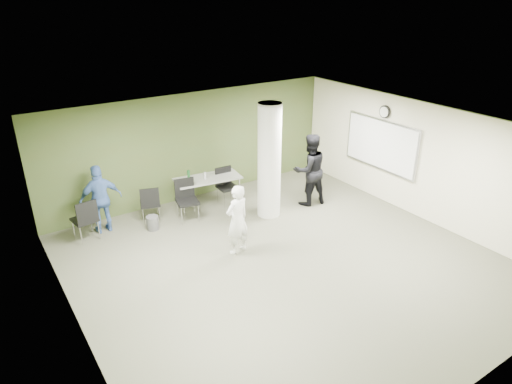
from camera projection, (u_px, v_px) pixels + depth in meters
floor at (285, 263)px, 9.36m from camera, size 8.00×8.00×0.00m
ceiling at (289, 131)px, 8.21m from camera, size 8.00×8.00×0.00m
wall_back at (193, 146)px, 11.82m from camera, size 8.00×2.80×0.02m
wall_left at (72, 265)px, 6.75m from camera, size 0.02×8.00×2.80m
wall_right_cream at (421, 161)px, 10.81m from camera, size 0.02×8.00×2.80m
column at (269, 161)px, 10.81m from camera, size 0.56×0.56×2.80m
whiteboard at (381, 145)px, 11.64m from camera, size 0.05×2.30×1.30m
wall_clock at (385, 112)px, 11.29m from camera, size 0.06×0.32×0.32m
folding_table at (207, 180)px, 11.51m from camera, size 1.73×0.94×1.03m
wastebasket at (153, 223)px, 10.60m from camera, size 0.28×0.28×0.33m
chair_back_left at (86, 217)px, 9.96m from camera, size 0.56×0.56×0.99m
chair_back_right at (150, 201)px, 10.79m from camera, size 0.58×0.58×0.92m
chair_table_left at (186, 196)px, 10.93m from camera, size 0.59×0.59×1.00m
chair_table_right at (226, 183)px, 11.78m from camera, size 0.49×0.49×0.95m
woman_white at (237, 220)px, 9.43m from camera, size 0.62×0.46×1.54m
man_black at (310, 170)px, 11.57m from camera, size 1.00×0.83×1.88m
man_blue at (101, 199)px, 10.26m from camera, size 0.96×0.43×1.62m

